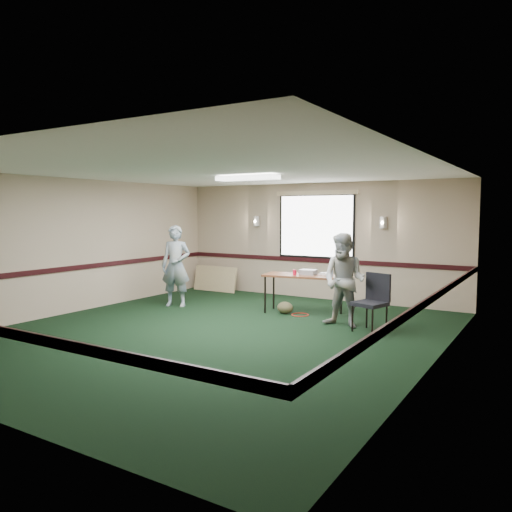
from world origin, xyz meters
The scene contains 13 objects.
ground centered at (0.00, 0.00, 0.00)m, with size 8.00×8.00×0.00m, color black.
room_shell centered at (0.00, 2.12, 1.58)m, with size 8.00×8.02×8.00m.
folding_table centered at (0.53, 2.23, 0.72)m, with size 1.64×0.86×0.78m.
projector centered at (0.62, 2.29, 0.83)m, with size 0.31×0.26×0.10m, color #9B9AA3.
game_console centered at (0.93, 2.43, 0.80)m, with size 0.19×0.15×0.05m, color white.
red_cup centered at (0.42, 2.08, 0.83)m, with size 0.07×0.07×0.11m, color red.
water_bottle centered at (1.13, 2.24, 0.89)m, with size 0.06×0.06×0.21m, color #88ACDE.
duffel_bag centered at (0.24, 2.02, 0.12)m, with size 0.34×0.25×0.24m, color brown.
cable_coil centered at (0.56, 2.04, 0.01)m, with size 0.34×0.34×0.02m, color red.
folded_table centered at (-2.64, 3.60, 0.32)m, with size 1.25×0.05×0.64m, color tan.
conference_chair centered at (2.20, 1.52, 0.57)m, with size 0.60×0.62×0.98m.
person_left centered at (-2.15, 1.51, 0.87)m, with size 0.64×0.42×1.74m, color #456698.
person_right centered at (1.67, 1.55, 0.83)m, with size 0.81×0.63×1.66m, color #7C9AC2.
Camera 1 is at (4.87, -6.67, 2.02)m, focal length 35.00 mm.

